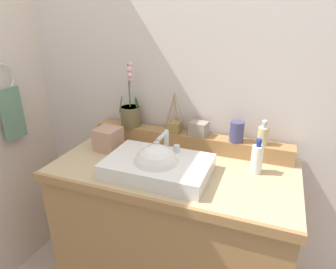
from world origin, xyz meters
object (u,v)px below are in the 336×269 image
at_px(soap_dispenser, 263,135).
at_px(trinket_box, 199,129).
at_px(potted_plant, 131,112).
at_px(sink_basin, 157,167).
at_px(tumbler_cup, 237,132).
at_px(reed_diffuser, 174,126).
at_px(tissue_box, 108,139).
at_px(lotion_bottle, 257,159).
at_px(hand_towel, 12,114).

xyz_separation_m(soap_dispenser, trinket_box, (-0.34, -0.00, -0.01)).
bearing_deg(potted_plant, sink_basin, -47.30).
distance_m(tumbler_cup, trinket_box, 0.21).
relative_size(reed_diffuser, tissue_box, 1.81).
xyz_separation_m(reed_diffuser, tissue_box, (-0.33, -0.18, -0.06)).
relative_size(potted_plant, tissue_box, 2.93).
height_order(tumbler_cup, trinket_box, tumbler_cup).
relative_size(trinket_box, lotion_bottle, 0.54).
bearing_deg(tumbler_cup, soap_dispenser, 4.69).
height_order(lotion_bottle, tissue_box, lotion_bottle).
distance_m(sink_basin, trinket_box, 0.37).
distance_m(potted_plant, soap_dispenser, 0.77).
height_order(sink_basin, tissue_box, sink_basin).
bearing_deg(tumbler_cup, trinket_box, 177.31).
distance_m(soap_dispenser, tumbler_cup, 0.13).
distance_m(sink_basin, hand_towel, 0.96).
height_order(sink_basin, potted_plant, potted_plant).
height_order(potted_plant, reed_diffuser, potted_plant).
relative_size(soap_dispenser, tissue_box, 1.00).
bearing_deg(tissue_box, lotion_bottle, 1.91).
xyz_separation_m(potted_plant, hand_towel, (-0.63, -0.28, 0.00)).
distance_m(tumbler_cup, hand_towel, 1.29).
relative_size(potted_plant, reed_diffuser, 1.61).
distance_m(tumbler_cup, lotion_bottle, 0.20).
distance_m(potted_plant, lotion_bottle, 0.78).
bearing_deg(soap_dispenser, potted_plant, 179.91).
bearing_deg(sink_basin, soap_dispenser, 37.22).
distance_m(soap_dispenser, tissue_box, 0.84).
height_order(sink_basin, trinket_box, sink_basin).
bearing_deg(potted_plant, reed_diffuser, -1.07).
bearing_deg(trinket_box, hand_towel, -156.13).
bearing_deg(soap_dispenser, hand_towel, -168.67).
bearing_deg(tumbler_cup, reed_diffuser, 178.88).
distance_m(potted_plant, trinket_box, 0.43).
bearing_deg(tissue_box, sink_basin, -23.56).
xyz_separation_m(potted_plant, lotion_bottle, (0.76, -0.16, -0.10)).
bearing_deg(lotion_bottle, reed_diffuser, 162.51).
bearing_deg(sink_basin, tumbler_cup, 46.25).
height_order(trinket_box, hand_towel, hand_towel).
bearing_deg(reed_diffuser, hand_towel, -163.11).
height_order(potted_plant, tissue_box, potted_plant).
xyz_separation_m(sink_basin, tissue_box, (-0.37, 0.16, 0.02)).
bearing_deg(tissue_box, potted_plant, 74.44).
xyz_separation_m(reed_diffuser, hand_towel, (-0.91, -0.28, 0.05)).
xyz_separation_m(lotion_bottle, hand_towel, (-1.38, -0.12, 0.10)).
xyz_separation_m(potted_plant, trinket_box, (0.42, -0.00, -0.04)).
relative_size(potted_plant, soap_dispenser, 2.93).
bearing_deg(tumbler_cup, potted_plant, 178.90).
xyz_separation_m(soap_dispenser, hand_towel, (-1.39, -0.28, 0.03)).
xyz_separation_m(sink_basin, trinket_box, (0.11, 0.34, 0.09)).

